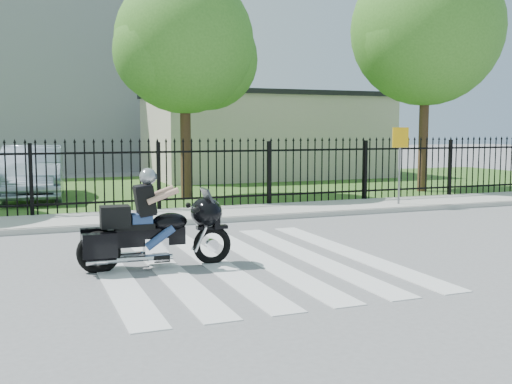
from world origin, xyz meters
name	(u,v)px	position (x,y,z in m)	size (l,w,h in m)	color
ground	(241,262)	(0.00, 0.00, 0.00)	(120.00, 120.00, 0.00)	slate
crosswalk	(241,262)	(0.00, 0.00, 0.01)	(5.00, 5.50, 0.01)	silver
sidewalk	(168,216)	(0.00, 5.00, 0.06)	(40.00, 2.00, 0.12)	#ADAAA3
curb	(179,223)	(0.00, 4.00, 0.06)	(40.00, 0.12, 0.12)	#ADAAA3
grass_strip	(122,191)	(0.00, 12.00, 0.01)	(40.00, 12.00, 0.02)	#315B1F
iron_fence	(159,178)	(0.00, 6.00, 0.90)	(26.00, 0.04, 1.80)	black
tree_mid	(184,44)	(1.50, 9.00, 4.67)	(4.20, 4.20, 6.78)	#382316
tree_right	(426,30)	(9.50, 8.00, 5.39)	(5.00, 5.00, 7.90)	#382316
building_low	(265,137)	(7.00, 16.00, 1.75)	(10.00, 6.00, 3.50)	beige
building_low_roof	(265,96)	(7.00, 16.00, 3.60)	(10.20, 6.20, 0.20)	black
building_tall	(20,56)	(-3.00, 26.00, 6.00)	(15.00, 10.00, 12.00)	gray
motorcycle_rider	(152,227)	(-1.39, 0.14, 0.64)	(2.38, 0.75, 1.57)	black
parked_car	(33,172)	(-2.88, 10.47, 0.82)	(1.70, 4.88, 1.61)	#909FB5
traffic_sign	(400,149)	(6.21, 4.63, 1.58)	(0.44, 0.12, 2.05)	slate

